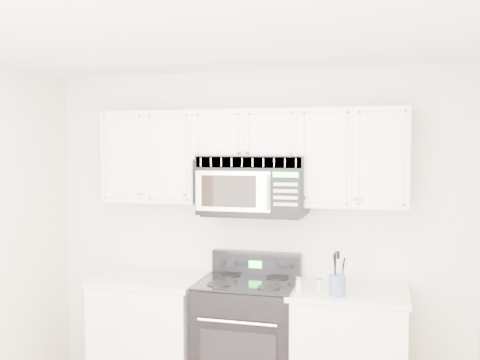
% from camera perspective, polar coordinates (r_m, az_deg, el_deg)
% --- Properties ---
extents(room, '(3.51, 3.51, 2.61)m').
position_cam_1_polar(room, '(2.82, -6.86, -10.27)').
color(room, brown).
rests_on(room, ground).
extents(base_cabinet_left, '(0.86, 0.65, 0.92)m').
position_cam_1_polar(base_cabinet_left, '(4.64, -9.54, -16.06)').
color(base_cabinet_left, silver).
rests_on(base_cabinet_left, ground).
extents(base_cabinet_right, '(0.86, 0.65, 0.92)m').
position_cam_1_polar(base_cabinet_right, '(4.27, 11.47, -17.80)').
color(base_cabinet_right, silver).
rests_on(base_cabinet_right, ground).
extents(range, '(0.74, 0.68, 1.12)m').
position_cam_1_polar(range, '(4.36, 0.92, -16.49)').
color(range, black).
rests_on(range, ground).
extents(upper_cabinets, '(2.44, 0.37, 0.75)m').
position_cam_1_polar(upper_cabinets, '(4.25, 0.98, 2.95)').
color(upper_cabinets, silver).
rests_on(upper_cabinets, ground).
extents(microwave, '(0.83, 0.47, 0.46)m').
position_cam_1_polar(microwave, '(4.20, 1.45, -0.51)').
color(microwave, black).
rests_on(microwave, ground).
extents(utensil_crock, '(0.12, 0.12, 0.31)m').
position_cam_1_polar(utensil_crock, '(3.93, 10.34, -10.87)').
color(utensil_crock, slate).
rests_on(utensil_crock, base_cabinet_right).
extents(shaker_salt, '(0.05, 0.05, 0.11)m').
position_cam_1_polar(shaker_salt, '(3.98, 6.29, -11.04)').
color(shaker_salt, silver).
rests_on(shaker_salt, base_cabinet_right).
extents(shaker_pepper, '(0.04, 0.04, 0.09)m').
position_cam_1_polar(shaker_pepper, '(4.06, 8.50, -10.89)').
color(shaker_pepper, silver).
rests_on(shaker_pepper, base_cabinet_right).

